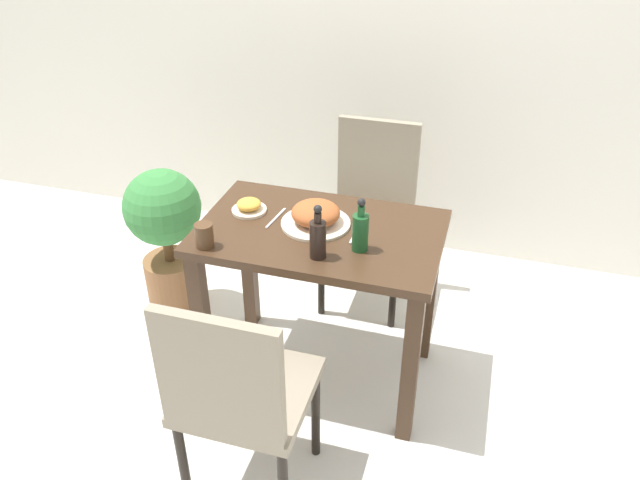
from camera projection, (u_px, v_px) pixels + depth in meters
ground_plane at (320, 371)px, 2.82m from camera, size 16.00×16.00×0.00m
wall_back at (389, 15)px, 3.12m from camera, size 8.00×0.05×2.60m
dining_table at (320, 260)px, 2.50m from camera, size 0.95×0.60×0.75m
chair_near at (238, 393)px, 2.00m from camera, size 0.42×0.42×0.92m
chair_far at (371, 204)px, 3.07m from camera, size 0.42×0.42×0.92m
food_plate at (316, 215)px, 2.43m from camera, size 0.27×0.27×0.09m
side_plate at (249, 206)px, 2.53m from camera, size 0.14×0.14×0.05m
drink_cup at (204, 235)px, 2.29m from camera, size 0.07×0.07×0.09m
sauce_bottle at (318, 237)px, 2.22m from camera, size 0.06×0.06×0.21m
condiment_bottle at (360, 230)px, 2.26m from camera, size 0.06×0.06×0.21m
fork_utensil at (276, 218)px, 2.49m from camera, size 0.03×0.17×0.00m
spoon_utensil at (357, 230)px, 2.41m from camera, size 0.01×0.20×0.00m
potted_plant_left at (166, 231)px, 2.99m from camera, size 0.37×0.37×0.76m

